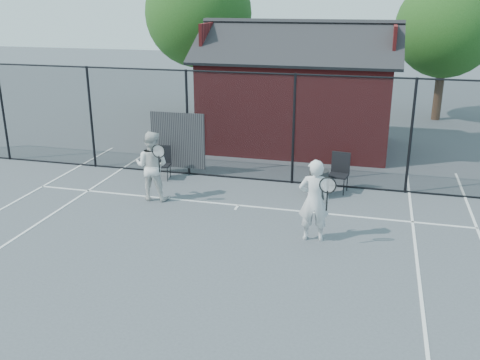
% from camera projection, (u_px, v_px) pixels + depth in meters
% --- Properties ---
extents(ground, '(80.00, 80.00, 0.00)m').
position_uv_depth(ground, '(199.00, 261.00, 10.40)').
color(ground, '#494F53').
rests_on(ground, ground).
extents(court_lines, '(11.02, 18.00, 0.01)m').
position_uv_depth(court_lines, '(174.00, 295.00, 9.19)').
color(court_lines, white).
rests_on(court_lines, ground).
extents(fence, '(22.04, 3.00, 3.00)m').
position_uv_depth(fence, '(246.00, 129.00, 14.58)').
color(fence, black).
rests_on(fence, ground).
extents(clubhouse, '(6.50, 4.36, 4.19)m').
position_uv_depth(clubhouse, '(298.00, 99.00, 18.00)').
color(clubhouse, maroon).
rests_on(clubhouse, ground).
extents(tree_left, '(4.48, 4.48, 6.44)m').
position_uv_depth(tree_left, '(198.00, 14.00, 22.47)').
color(tree_left, '#312413').
rests_on(tree_left, ground).
extents(tree_right, '(3.97, 3.97, 5.70)m').
position_uv_depth(tree_right, '(446.00, 28.00, 21.15)').
color(tree_right, '#312413').
rests_on(tree_right, ground).
extents(player_front, '(0.81, 0.62, 1.76)m').
position_uv_depth(player_front, '(314.00, 200.00, 11.03)').
color(player_front, silver).
rests_on(player_front, ground).
extents(player_back, '(0.96, 0.72, 1.75)m').
position_uv_depth(player_back, '(152.00, 166.00, 13.30)').
color(player_back, silver).
rests_on(player_back, ground).
extents(chair_left, '(0.51, 0.52, 0.91)m').
position_uv_depth(chair_left, '(162.00, 164.00, 14.90)').
color(chair_left, black).
rests_on(chair_left, ground).
extents(chair_right, '(0.56, 0.57, 1.01)m').
position_uv_depth(chair_right, '(338.00, 174.00, 13.90)').
color(chair_right, black).
rests_on(chair_right, ground).
extents(waste_bin, '(0.59, 0.59, 0.71)m').
position_uv_depth(waste_bin, '(318.00, 184.00, 13.60)').
color(waste_bin, black).
rests_on(waste_bin, ground).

